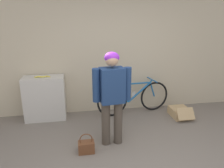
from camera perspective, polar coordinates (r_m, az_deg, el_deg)
wall_back at (r=4.76m, az=-0.56°, el=7.95°), size 8.00×0.07×2.60m
side_shelf at (r=4.72m, az=-17.12°, el=-3.55°), size 0.82×0.40×0.91m
person at (r=3.46m, az=-0.00°, el=-2.07°), size 0.62×0.29×1.56m
bicycle at (r=4.82m, az=5.74°, el=-3.57°), size 1.67×0.46×0.75m
banana at (r=4.55m, az=-17.78°, el=1.85°), size 0.32×0.08×0.03m
handbag at (r=3.60m, az=-6.73°, el=-15.90°), size 0.25×0.17×0.33m
cardboard_box at (r=4.96m, az=17.38°, el=-7.12°), size 0.38×0.56×0.27m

